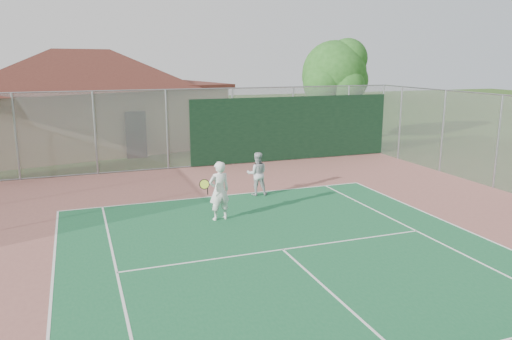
{
  "coord_description": "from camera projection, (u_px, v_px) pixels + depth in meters",
  "views": [
    {
      "loc": [
        -4.76,
        -4.64,
        4.79
      ],
      "look_at": [
        0.41,
        9.51,
        1.42
      ],
      "focal_mm": 35.0,
      "sensor_mm": 36.0,
      "label": 1
    }
  ],
  "objects": [
    {
      "name": "clubhouse",
      "position": [
        83.0,
        89.0,
        27.18
      ],
      "size": [
        16.27,
        12.57,
        6.27
      ],
      "rotation": [
        0.0,
        0.0,
        0.22
      ],
      "color": "tan",
      "rests_on": "ground"
    },
    {
      "name": "player_white_front",
      "position": [
        219.0,
        191.0,
        14.95
      ],
      "size": [
        1.05,
        0.66,
        1.8
      ],
      "rotation": [
        0.0,
        0.0,
        3.29
      ],
      "color": "white",
      "rests_on": "ground"
    },
    {
      "name": "side_fence_right",
      "position": [
        443.0,
        131.0,
        21.31
      ],
      "size": [
        0.08,
        9.0,
        3.5
      ],
      "color": "gray",
      "rests_on": "ground"
    },
    {
      "name": "back_fence",
      "position": [
        235.0,
        129.0,
        22.8
      ],
      "size": [
        20.08,
        0.11,
        3.53
      ],
      "color": "gray",
      "rests_on": "ground"
    },
    {
      "name": "player_grey_back",
      "position": [
        257.0,
        174.0,
        17.73
      ],
      "size": [
        0.87,
        0.75,
        1.55
      ],
      "rotation": [
        0.0,
        0.0,
        2.9
      ],
      "color": "#B6B9BB",
      "rests_on": "ground"
    },
    {
      "name": "tree",
      "position": [
        336.0,
        75.0,
        27.93
      ],
      "size": [
        4.24,
        4.02,
        5.92
      ],
      "color": "#3D2616",
      "rests_on": "ground"
    }
  ]
}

